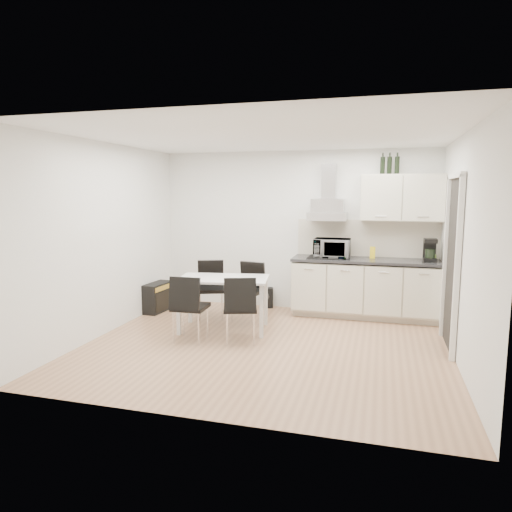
{
  "coord_description": "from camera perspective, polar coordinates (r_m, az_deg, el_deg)",
  "views": [
    {
      "loc": [
        1.37,
        -5.41,
        1.93
      ],
      "look_at": [
        -0.21,
        0.32,
        1.1
      ],
      "focal_mm": 32.0,
      "sensor_mm": 36.0,
      "label": 1
    }
  ],
  "objects": [
    {
      "name": "chair_far_right",
      "position": [
        6.89,
        -1.12,
        -4.55
      ],
      "size": [
        0.52,
        0.57,
        0.88
      ],
      "primitive_type": null,
      "rotation": [
        0.0,
        0.0,
        2.96
      ],
      "color": "black",
      "rests_on": "ground"
    },
    {
      "name": "wall_left",
      "position": [
        6.54,
        -18.26,
        2.02
      ],
      "size": [
        0.1,
        4.0,
        2.6
      ],
      "primitive_type": "cube",
      "color": "silver",
      "rests_on": "ground"
    },
    {
      "name": "wall_back",
      "position": [
        7.57,
        4.95,
        3.14
      ],
      "size": [
        4.5,
        0.1,
        2.6
      ],
      "primitive_type": "cube",
      "color": "silver",
      "rests_on": "ground"
    },
    {
      "name": "kitchenette",
      "position": [
        7.23,
        13.82,
        -1.03
      ],
      "size": [
        2.22,
        0.64,
        2.52
      ],
      "color": "beige",
      "rests_on": "ground"
    },
    {
      "name": "chair_far_left",
      "position": [
        7.07,
        -5.67,
        -4.25
      ],
      "size": [
        0.59,
        0.62,
        0.88
      ],
      "primitive_type": null,
      "rotation": [
        0.0,
        0.0,
        3.5
      ],
      "color": "black",
      "rests_on": "ground"
    },
    {
      "name": "chair_near_left",
      "position": [
        6.04,
        -8.18,
        -6.42
      ],
      "size": [
        0.46,
        0.52,
        0.88
      ],
      "primitive_type": null,
      "rotation": [
        0.0,
        0.0,
        0.04
      ],
      "color": "black",
      "rests_on": "ground"
    },
    {
      "name": "guitar_amp",
      "position": [
        7.63,
        -12.19,
        -5.05
      ],
      "size": [
        0.29,
        0.58,
        0.47
      ],
      "rotation": [
        0.0,
        0.0,
        -0.08
      ],
      "color": "black",
      "rests_on": "ground"
    },
    {
      "name": "ceiling",
      "position": [
        5.62,
        1.26,
        14.79
      ],
      "size": [
        4.5,
        4.5,
        0.0
      ],
      "primitive_type": "plane",
      "color": "white",
      "rests_on": "wall_back"
    },
    {
      "name": "wall_front",
      "position": [
        3.73,
        -6.36,
        -1.82
      ],
      "size": [
        4.5,
        0.1,
        2.6
      ],
      "primitive_type": "cube",
      "color": "silver",
      "rests_on": "ground"
    },
    {
      "name": "dining_table",
      "position": [
        6.41,
        -4.08,
        -3.56
      ],
      "size": [
        1.33,
        0.89,
        0.75
      ],
      "rotation": [
        0.0,
        0.0,
        0.16
      ],
      "color": "white",
      "rests_on": "ground"
    },
    {
      "name": "ground",
      "position": [
        5.91,
        1.18,
        -11.12
      ],
      "size": [
        4.5,
        4.5,
        0.0
      ],
      "primitive_type": "plane",
      "color": "tan",
      "rests_on": "ground"
    },
    {
      "name": "wall_right",
      "position": [
        5.52,
        24.49,
        0.68
      ],
      "size": [
        0.1,
        4.0,
        2.6
      ],
      "primitive_type": "cube",
      "color": "silver",
      "rests_on": "ground"
    },
    {
      "name": "chair_near_right",
      "position": [
        5.93,
        -1.98,
        -6.6
      ],
      "size": [
        0.57,
        0.61,
        0.88
      ],
      "primitive_type": null,
      "rotation": [
        0.0,
        0.0,
        0.3
      ],
      "color": "black",
      "rests_on": "ground"
    },
    {
      "name": "doorway",
      "position": [
        6.09,
        23.19,
        -1.01
      ],
      "size": [
        0.08,
        1.04,
        2.1
      ],
      "primitive_type": "cube",
      "color": "white",
      "rests_on": "ground"
    },
    {
      "name": "floor_speaker",
      "position": [
        7.74,
        1.38,
        -5.22
      ],
      "size": [
        0.24,
        0.23,
        0.33
      ],
      "primitive_type": "cube",
      "rotation": [
        0.0,
        0.0,
        0.28
      ],
      "color": "black",
      "rests_on": "ground"
    }
  ]
}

